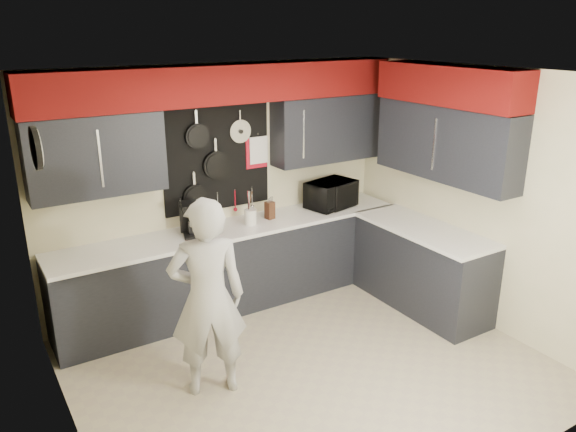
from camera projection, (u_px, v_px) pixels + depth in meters
ground at (310, 366)px, 5.13m from camera, size 4.00×4.00×0.00m
back_wall_assembly at (226, 122)px, 5.77m from camera, size 4.00×0.36×2.60m
right_wall_assembly at (450, 132)px, 5.64m from camera, size 0.36×3.50×2.60m
left_wall_assembly at (62, 285)px, 3.71m from camera, size 0.05×3.50×2.60m
base_cabinets at (290, 266)px, 6.13m from camera, size 3.95×2.20×0.92m
microwave at (331, 194)px, 6.57m from camera, size 0.64×0.51×0.31m
knife_block at (270, 210)px, 6.20m from camera, size 0.10×0.10×0.19m
utensil_crock at (250, 217)px, 6.02m from camera, size 0.13×0.13×0.17m
coffee_maker at (191, 218)px, 5.68m from camera, size 0.25×0.29×0.35m
person at (207, 298)px, 4.55m from camera, size 0.72×0.58×1.72m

